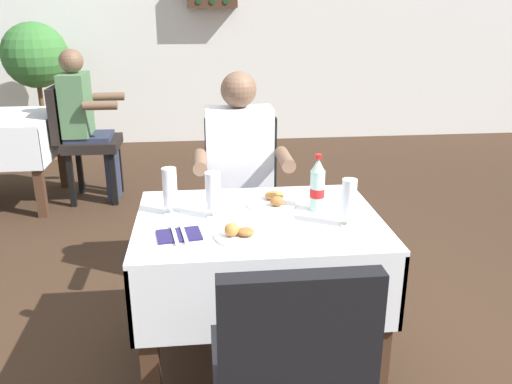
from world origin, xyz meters
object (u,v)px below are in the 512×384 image
Objects in this scene: chair_far_diner_seat at (243,195)px; napkin_cutlery_set at (179,235)px; beer_glass_right at (170,191)px; plate_near_camera at (243,234)px; background_patron at (85,117)px; background_chair_right at (81,136)px; main_dining_table at (258,256)px; seated_diner_far at (240,175)px; cola_bottle_primary at (317,186)px; plate_far_diner at (273,201)px; beer_glass_middle at (213,194)px; potted_plant_corner at (37,67)px; chair_near_camera_side at (288,373)px; beer_glass_left at (349,201)px.

chair_far_diner_seat reaches higher than napkin_cutlery_set.
beer_glass_right reaches higher than napkin_cutlery_set.
background_patron is at bearing 113.23° from plate_near_camera.
background_patron is at bearing 109.55° from beer_glass_right.
background_chair_right is (-0.90, 2.51, -0.19)m from napkin_cutlery_set.
seated_diner_far reaches higher than main_dining_table.
beer_glass_right is at bearing 177.59° from cola_bottle_primary.
chair_far_diner_seat is at bearing 70.49° from napkin_cutlery_set.
main_dining_table is 4.08× the size of cola_bottle_primary.
plate_far_diner is at bearing -59.37° from background_chair_right.
seated_diner_far is 5.28× the size of plate_near_camera.
seated_diner_far is at bearing -55.74° from background_patron.
beer_glass_middle reaches higher than main_dining_table.
plate_near_camera reaches higher than plate_far_diner.
potted_plant_corner reaches higher than chair_far_diner_seat.
beer_glass_middle is 0.19m from beer_glass_right.
main_dining_table is 0.40m from cola_bottle_primary.
background_patron reaches higher than main_dining_table.
potted_plant_corner is (-2.18, 3.73, 0.12)m from cola_bottle_primary.
beer_glass_middle reaches higher than napkin_cutlery_set.
plate_far_diner is (0.11, -0.52, 0.04)m from seated_diner_far.
chair_near_camera_side is at bearing -95.01° from plate_far_diner.
potted_plant_corner reaches higher than beer_glass_left.
seated_diner_far reaches higher than beer_glass_middle.
beer_glass_middle is 0.45m from cola_bottle_primary.
napkin_cutlery_set is at bearing -71.35° from background_patron.
plate_near_camera is 1.21× the size of beer_glass_middle.
chair_far_diner_seat is 1.00× the size of chair_near_camera_side.
potted_plant_corner is (-1.89, 3.12, 0.26)m from seated_diner_far.
background_chair_right is (-1.49, 2.29, -0.29)m from cola_bottle_primary.
chair_far_diner_seat is 1.00m from napkin_cutlery_set.
beer_glass_right is at bearing -69.36° from background_chair_right.
chair_far_diner_seat is at bearing 77.22° from seated_diner_far.
napkin_cutlery_set is at bearing -160.17° from cola_bottle_primary.
cola_bottle_primary reaches higher than background_chair_right.
chair_near_camera_side is at bearing -62.24° from napkin_cutlery_set.
beer_glass_left is 0.20× the size of background_chair_right.
chair_near_camera_side is 0.77× the size of seated_diner_far.
plate_near_camera is (-0.08, -0.97, 0.20)m from chair_far_diner_seat.
potted_plant_corner is at bearing 122.45° from chair_far_diner_seat.
plate_near_camera reaches higher than napkin_cutlery_set.
plate_far_diner is 0.51m from napkin_cutlery_set.
beer_glass_left is (0.35, -0.12, 0.29)m from main_dining_table.
chair_far_diner_seat reaches higher than plate_near_camera.
background_patron is (-1.53, 2.48, -0.13)m from beer_glass_left.
plate_far_diner is 1.16× the size of napkin_cutlery_set.
background_chair_right is (-1.22, 1.58, 0.00)m from chair_far_diner_seat.
plate_near_camera is (-0.06, -0.86, 0.04)m from seated_diner_far.
beer_glass_right is at bearing 163.85° from beer_glass_left.
beer_glass_right is (-0.29, 0.28, 0.09)m from plate_near_camera.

